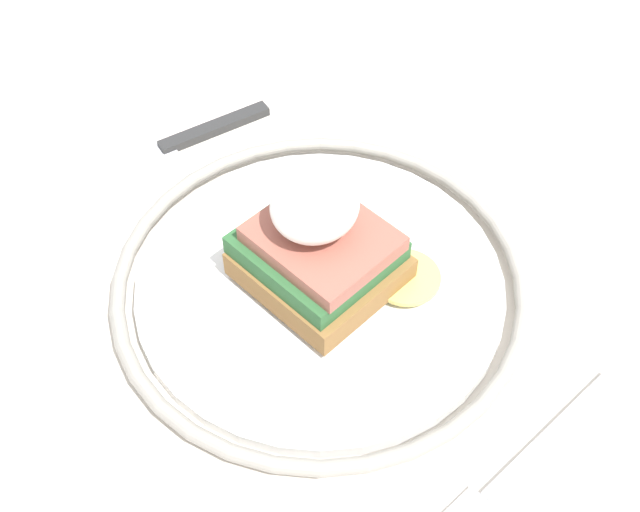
# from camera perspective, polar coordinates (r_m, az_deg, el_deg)

# --- Properties ---
(dining_table) EXTENTS (0.92, 0.91, 0.76)m
(dining_table) POSITION_cam_1_polar(r_m,az_deg,el_deg) (0.62, 0.48, -9.21)
(dining_table) COLOR beige
(dining_table) RESTS_ON ground_plane
(plate) EXTENTS (0.27, 0.27, 0.02)m
(plate) POSITION_cam_1_polar(r_m,az_deg,el_deg) (0.53, 0.00, -1.90)
(plate) COLOR white
(plate) RESTS_ON dining_table
(sandwich) EXTENTS (0.11, 0.10, 0.08)m
(sandwich) POSITION_cam_1_polar(r_m,az_deg,el_deg) (0.50, -0.00, 0.93)
(sandwich) COLOR olive
(sandwich) RESTS_ON plate
(fork) EXTENTS (0.02, 0.15, 0.00)m
(fork) POSITION_cam_1_polar(r_m,az_deg,el_deg) (0.48, 14.17, -14.23)
(fork) COLOR silver
(fork) RESTS_ON dining_table
(knife) EXTENTS (0.06, 0.20, 0.01)m
(knife) POSITION_cam_1_polar(r_m,az_deg,el_deg) (0.63, -10.61, 7.68)
(knife) COLOR #2D2D2D
(knife) RESTS_ON dining_table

